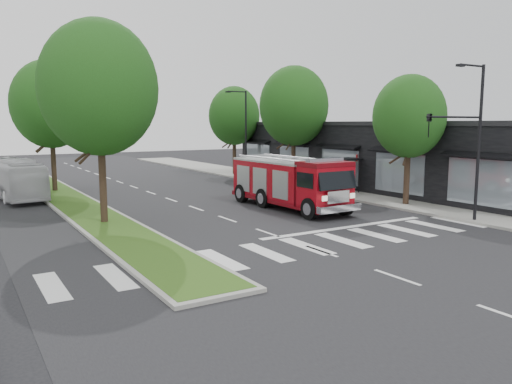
% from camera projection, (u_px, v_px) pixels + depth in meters
% --- Properties ---
extents(ground, '(140.00, 140.00, 0.00)m').
position_uv_depth(ground, '(267.00, 233.00, 23.38)').
color(ground, black).
rests_on(ground, ground).
extents(sidewalk_right, '(5.00, 80.00, 0.15)m').
position_uv_depth(sidewalk_right, '(334.00, 189.00, 38.27)').
color(sidewalk_right, gray).
rests_on(sidewalk_right, ground).
extents(median, '(3.00, 50.00, 0.15)m').
position_uv_depth(median, '(60.00, 194.00, 35.50)').
color(median, gray).
rests_on(median, ground).
extents(storefront_row, '(8.00, 30.00, 5.00)m').
position_uv_depth(storefront_row, '(378.00, 156.00, 40.26)').
color(storefront_row, black).
rests_on(storefront_row, ground).
extents(bus_shelter, '(3.20, 1.60, 2.61)m').
position_uv_depth(bus_shelter, '(337.00, 166.00, 35.77)').
color(bus_shelter, black).
rests_on(bus_shelter, ground).
extents(tree_right_near, '(4.40, 4.40, 8.05)m').
position_uv_depth(tree_right_near, '(409.00, 117.00, 30.25)').
color(tree_right_near, black).
rests_on(tree_right_near, ground).
extents(tree_right_mid, '(5.60, 5.60, 9.72)m').
position_uv_depth(tree_right_mid, '(294.00, 106.00, 40.27)').
color(tree_right_mid, black).
rests_on(tree_right_mid, ground).
extents(tree_right_far, '(5.00, 5.00, 8.73)m').
position_uv_depth(tree_right_far, '(234.00, 116.00, 48.81)').
color(tree_right_far, black).
rests_on(tree_right_far, ground).
extents(tree_median_near, '(5.80, 5.80, 10.16)m').
position_uv_depth(tree_median_near, '(99.00, 88.00, 24.43)').
color(tree_median_near, black).
rests_on(tree_median_near, ground).
extents(tree_median_far, '(5.60, 5.60, 9.72)m').
position_uv_depth(tree_median_far, '(50.00, 104.00, 36.31)').
color(tree_median_far, black).
rests_on(tree_median_far, ground).
extents(streetlight_right_near, '(4.08, 0.22, 8.00)m').
position_uv_depth(streetlight_right_near, '(469.00, 132.00, 24.74)').
color(streetlight_right_near, black).
rests_on(streetlight_right_near, ground).
extents(streetlight_right_far, '(2.11, 0.20, 8.00)m').
position_uv_depth(streetlight_right_far, '(244.00, 130.00, 45.02)').
color(streetlight_right_far, black).
rests_on(streetlight_right_far, ground).
extents(fire_engine, '(3.00, 9.34, 3.22)m').
position_uv_depth(fire_engine, '(289.00, 183.00, 30.01)').
color(fire_engine, '#5B040B').
rests_on(fire_engine, ground).
extents(city_bus, '(3.20, 9.93, 2.72)m').
position_uv_depth(city_bus, '(14.00, 178.00, 34.23)').
color(city_bus, silver).
rests_on(city_bus, ground).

